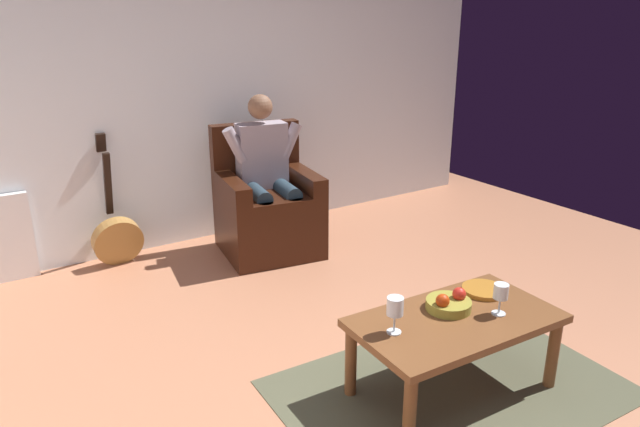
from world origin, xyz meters
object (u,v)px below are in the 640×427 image
(person_seated, at_px, (267,171))
(wine_glass_near, at_px, (395,308))
(armchair, at_px, (267,209))
(wine_glass_far, at_px, (501,293))
(coffee_table, at_px, (455,328))
(decorative_dish, at_px, (484,290))
(guitar, at_px, (117,236))
(fruit_bowl, at_px, (449,303))

(person_seated, bearing_deg, wine_glass_near, 86.84)
(armchair, bearing_deg, wine_glass_far, 101.48)
(person_seated, bearing_deg, coffee_table, 96.41)
(decorative_dish, bearing_deg, wine_glass_near, 4.89)
(guitar, bearing_deg, wine_glass_far, 113.94)
(person_seated, relative_size, guitar, 1.25)
(wine_glass_far, xyz_separation_m, fruit_bowl, (0.17, -0.17, -0.08))
(armchair, relative_size, coffee_table, 0.95)
(wine_glass_far, relative_size, fruit_bowl, 0.72)
(wine_glass_near, bearing_deg, wine_glass_far, 164.78)
(fruit_bowl, xyz_separation_m, decorative_dish, (-0.30, -0.04, -0.02))
(guitar, distance_m, wine_glass_far, 2.93)
(fruit_bowl, bearing_deg, decorative_dish, -173.01)
(armchair, relative_size, fruit_bowl, 4.38)
(guitar, xyz_separation_m, wine_glass_near, (-0.63, 2.51, 0.33))
(armchair, xyz_separation_m, wine_glass_far, (-0.09, 2.27, 0.19))
(person_seated, bearing_deg, wine_glass_far, 101.63)
(coffee_table, distance_m, wine_glass_near, 0.40)
(person_seated, xyz_separation_m, fruit_bowl, (0.08, 2.07, -0.22))
(person_seated, xyz_separation_m, wine_glass_near, (0.46, 2.09, -0.12))
(coffee_table, xyz_separation_m, wine_glass_far, (-0.20, 0.09, 0.17))
(wine_glass_far, bearing_deg, decorative_dish, -120.79)
(coffee_table, bearing_deg, wine_glass_far, 155.14)
(coffee_table, distance_m, guitar, 2.75)
(wine_glass_near, bearing_deg, decorative_dish, -175.11)
(armchair, distance_m, guitar, 1.17)
(wine_glass_near, relative_size, fruit_bowl, 0.80)
(decorative_dish, bearing_deg, fruit_bowl, 6.99)
(guitar, relative_size, wine_glass_near, 5.49)
(coffee_table, distance_m, wine_glass_far, 0.28)
(wine_glass_far, bearing_deg, armchair, -87.81)
(decorative_dish, bearing_deg, wine_glass_far, 59.21)
(wine_glass_near, xyz_separation_m, fruit_bowl, (-0.38, -0.02, -0.09))
(guitar, relative_size, wine_glass_far, 6.11)
(fruit_bowl, bearing_deg, armchair, -92.39)
(guitar, bearing_deg, person_seated, 158.92)
(wine_glass_far, height_order, fruit_bowl, wine_glass_far)
(armchair, bearing_deg, wine_glass_near, 86.88)
(fruit_bowl, bearing_deg, wine_glass_near, 3.21)
(wine_glass_far, height_order, decorative_dish, wine_glass_far)
(person_seated, distance_m, coffee_table, 2.17)
(person_seated, distance_m, wine_glass_far, 2.25)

